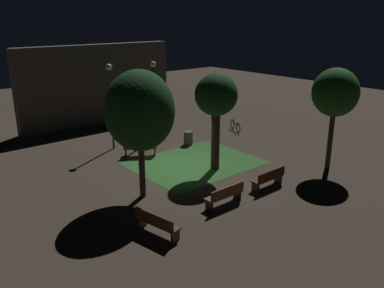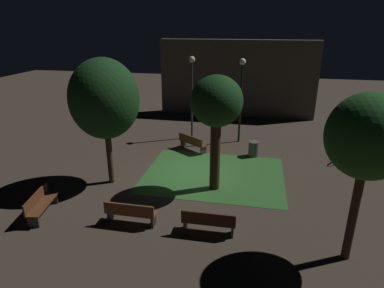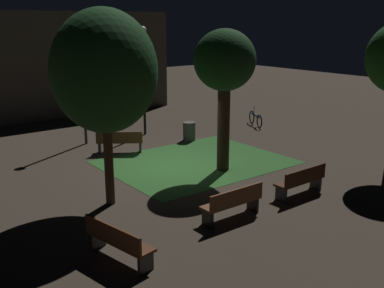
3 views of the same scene
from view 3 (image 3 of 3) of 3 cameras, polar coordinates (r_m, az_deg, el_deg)
ground_plane at (r=16.41m, az=-2.30°, el=-2.80°), size 60.00×60.00×0.00m
grass_lawn at (r=16.88m, az=0.43°, el=-2.26°), size 6.38×5.07×0.01m
bench_front_left at (r=12.06m, az=5.17°, el=-7.20°), size 1.80×0.48×0.88m
bench_corner at (r=13.96m, az=13.51°, el=-4.41°), size 1.80×0.50×0.88m
bench_by_lamp at (r=10.17m, az=-9.29°, el=-11.79°), size 0.81×1.86×0.88m
bench_back_row at (r=18.16m, az=-9.00°, el=0.37°), size 1.75×1.42×0.88m
tree_near_wall at (r=12.46m, az=-10.89°, el=8.82°), size 2.86×2.86×5.41m
tree_tall_center at (r=15.31m, az=4.09°, el=9.89°), size 2.07×2.07×4.82m
lamp_post_near_wall at (r=19.37m, az=-13.62°, el=9.49°), size 0.36×0.36×4.88m
lamp_post_plaza_west at (r=20.60m, az=-6.10°, el=10.05°), size 0.36×0.36×4.83m
trash_bin at (r=19.84m, az=-0.36°, el=1.59°), size 0.54×0.54×0.81m
bicycle at (r=22.89m, az=7.93°, el=3.12°), size 0.76×1.57×0.93m
building_wall_backdrop at (r=25.58m, az=-14.41°, el=9.55°), size 11.38×0.80×5.54m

